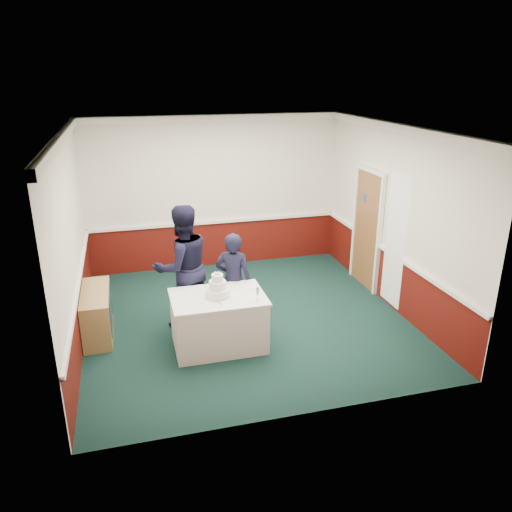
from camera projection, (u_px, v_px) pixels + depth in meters
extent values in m
plane|color=#14312B|center=(246.00, 318.00, 8.07)|extent=(5.00, 5.00, 0.00)
cube|color=silver|center=(215.00, 193.00, 9.79)|extent=(5.00, 0.05, 3.00)
cube|color=silver|center=(73.00, 244.00, 6.95)|extent=(0.05, 5.00, 3.00)
cube|color=silver|center=(392.00, 218.00, 8.15)|extent=(0.05, 5.00, 3.00)
cube|color=white|center=(245.00, 130.00, 7.03)|extent=(5.00, 5.00, 0.05)
cube|color=#4D0F0A|center=(217.00, 244.00, 10.16)|extent=(5.00, 0.02, 0.90)
cube|color=white|center=(216.00, 222.00, 9.99)|extent=(4.98, 0.05, 0.06)
cube|color=white|center=(213.00, 118.00, 9.27)|extent=(5.00, 0.08, 0.12)
cube|color=brown|center=(367.00, 230.00, 9.03)|extent=(0.05, 0.90, 2.10)
cube|color=#234799|center=(364.00, 198.00, 8.96)|extent=(0.01, 0.12, 0.12)
cube|color=white|center=(395.00, 241.00, 8.01)|extent=(0.02, 0.60, 2.20)
cube|color=#9E7E4C|center=(97.00, 313.00, 7.47)|extent=(0.40, 1.20, 0.70)
cube|color=black|center=(111.00, 309.00, 7.51)|extent=(0.01, 1.00, 0.50)
cube|color=white|center=(219.00, 322.00, 7.15)|extent=(1.28, 0.88, 0.76)
cube|color=white|center=(218.00, 297.00, 7.01)|extent=(1.32, 0.92, 0.04)
cylinder|color=white|center=(218.00, 292.00, 6.98)|extent=(0.34, 0.34, 0.12)
cylinder|color=silver|center=(218.00, 295.00, 7.00)|extent=(0.35, 0.35, 0.03)
cylinder|color=white|center=(218.00, 285.00, 6.94)|extent=(0.24, 0.24, 0.11)
cylinder|color=silver|center=(218.00, 287.00, 6.96)|extent=(0.25, 0.25, 0.02)
cylinder|color=white|center=(217.00, 278.00, 6.91)|extent=(0.16, 0.16, 0.10)
cylinder|color=silver|center=(217.00, 280.00, 6.92)|extent=(0.17, 0.17, 0.02)
sphere|color=#EDE5C9|center=(217.00, 273.00, 6.88)|extent=(0.03, 0.03, 0.03)
sphere|color=#EDE5C9|center=(219.00, 273.00, 6.90)|extent=(0.03, 0.03, 0.03)
sphere|color=#EDE5C9|center=(215.00, 273.00, 6.90)|extent=(0.03, 0.03, 0.03)
sphere|color=#EDE5C9|center=(219.00, 274.00, 6.87)|extent=(0.03, 0.03, 0.03)
sphere|color=#EDE5C9|center=(216.00, 274.00, 6.87)|extent=(0.03, 0.03, 0.03)
cube|color=silver|center=(219.00, 302.00, 6.82)|extent=(0.07, 0.22, 0.00)
cylinder|color=silver|center=(257.00, 300.00, 6.87)|extent=(0.05, 0.05, 0.01)
cylinder|color=silver|center=(257.00, 297.00, 6.86)|extent=(0.01, 0.01, 0.09)
cylinder|color=silver|center=(257.00, 290.00, 6.82)|extent=(0.04, 0.04, 0.11)
imported|color=black|center=(183.00, 267.00, 7.57)|extent=(1.11, 0.97, 1.93)
imported|color=black|center=(233.00, 281.00, 7.59)|extent=(0.66, 0.57, 1.53)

